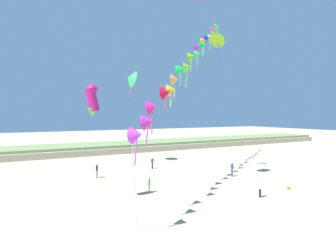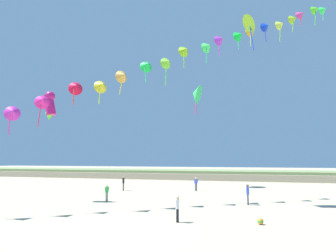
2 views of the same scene
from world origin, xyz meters
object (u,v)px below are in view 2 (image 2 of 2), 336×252
(large_kite_low_lead, at_px, (251,23))
(large_kite_high_solo, at_px, (196,94))
(person_near_left, at_px, (123,182))
(large_kite_outer_drift, at_px, (50,104))
(person_near_right, at_px, (177,207))
(person_far_left, at_px, (107,192))
(person_mid_center, at_px, (248,193))
(beach_ball, at_px, (260,221))
(person_far_right, at_px, (196,183))

(large_kite_low_lead, relative_size, large_kite_high_solo, 0.87)
(person_near_left, relative_size, large_kite_high_solo, 0.38)
(person_near_left, distance_m, large_kite_outer_drift, 13.12)
(large_kite_high_solo, bearing_deg, large_kite_outer_drift, -121.54)
(person_near_right, xyz_separation_m, person_far_left, (-8.12, 6.55, -0.02))
(person_mid_center, xyz_separation_m, large_kite_outer_drift, (-17.86, -2.51, 7.97))
(person_near_left, height_order, large_kite_low_lead, large_kite_low_lead)
(person_near_right, distance_m, large_kite_high_solo, 26.46)
(large_kite_low_lead, height_order, beach_ball, large_kite_low_lead)
(person_near_right, xyz_separation_m, person_mid_center, (4.00, 8.25, 0.07))
(large_kite_high_solo, height_order, beach_ball, large_kite_high_solo)
(person_mid_center, distance_m, person_far_left, 12.24)
(person_near_right, distance_m, person_far_left, 10.43)
(person_far_left, distance_m, beach_ball, 14.21)
(person_mid_center, bearing_deg, large_kite_high_solo, 115.16)
(large_kite_low_lead, xyz_separation_m, beach_ball, (0.08, -11.19, -17.27))
(large_kite_high_solo, relative_size, large_kite_outer_drift, 1.65)
(large_kite_low_lead, bearing_deg, large_kite_high_solo, 124.38)
(large_kite_high_solo, relative_size, beach_ball, 12.50)
(person_mid_center, distance_m, person_far_right, 11.32)
(person_mid_center, xyz_separation_m, large_kite_high_solo, (-7.08, 15.07, 12.04))
(large_kite_low_lead, bearing_deg, person_near_right, -111.70)
(person_far_right, xyz_separation_m, large_kite_low_lead, (6.88, -5.85, 16.52))
(person_far_right, height_order, large_kite_high_solo, large_kite_high_solo)
(large_kite_high_solo, bearing_deg, person_far_left, -106.75)
(person_near_right, height_order, large_kite_low_lead, large_kite_low_lead)
(person_near_right, xyz_separation_m, large_kite_outer_drift, (-13.86, 5.75, 8.04))
(person_far_right, xyz_separation_m, beach_ball, (6.96, -17.04, -0.75))
(person_near_right, bearing_deg, person_far_right, 96.88)
(person_far_left, bearing_deg, large_kite_low_lead, 22.59)
(large_kite_low_lead, relative_size, large_kite_outer_drift, 1.44)
(person_far_right, relative_size, large_kite_low_lead, 0.41)
(person_near_left, xyz_separation_m, person_far_right, (8.48, 2.09, -0.06))
(large_kite_high_solo, bearing_deg, person_near_right, -82.49)
(person_far_right, bearing_deg, large_kite_outer_drift, -134.30)
(person_mid_center, relative_size, large_kite_outer_drift, 0.62)
(person_near_left, xyz_separation_m, large_kite_outer_drift, (-3.24, -9.92, 7.96))
(beach_ball, bearing_deg, person_far_right, 112.21)
(person_near_left, xyz_separation_m, person_near_right, (10.63, -15.67, -0.08))
(person_near_right, xyz_separation_m, person_far_right, (-2.14, 17.76, 0.03))
(person_near_right, height_order, large_kite_outer_drift, large_kite_outer_drift)
(person_far_left, xyz_separation_m, beach_ball, (12.94, -5.84, -0.71))
(person_near_left, bearing_deg, large_kite_outer_drift, -108.07)
(person_near_left, bearing_deg, large_kite_low_lead, -13.77)
(person_near_left, xyz_separation_m, person_far_left, (2.51, -9.11, -0.10))
(person_near_left, relative_size, person_far_left, 1.12)
(person_mid_center, relative_size, beach_ball, 4.66)
(large_kite_low_lead, distance_m, beach_ball, 20.58)
(large_kite_low_lead, bearing_deg, person_far_right, 139.61)
(large_kite_low_lead, xyz_separation_m, large_kite_high_solo, (-7.81, 11.42, -4.43))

